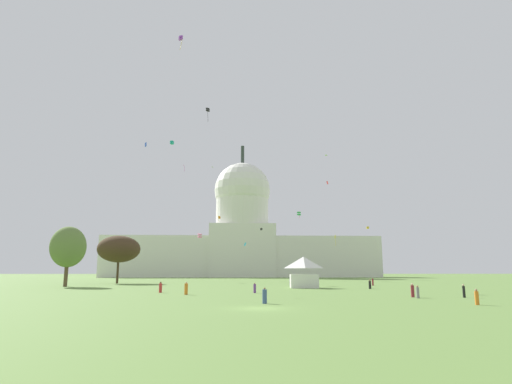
{
  "coord_description": "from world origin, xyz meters",
  "views": [
    {
      "loc": [
        -2.35,
        -38.96,
        3.31
      ],
      "look_at": [
        4.39,
        88.82,
        26.93
      ],
      "focal_mm": 29.91,
      "sensor_mm": 36.0,
      "label": 1
    }
  ],
  "objects_px": {
    "person_red_mid_center": "(161,288)",
    "kite_cyan_low": "(245,244)",
    "person_orange_back_center": "(186,289)",
    "person_grey_near_tree_west": "(418,292)",
    "person_black_near_tree_east": "(370,285)",
    "person_maroon_deep_crowd": "(373,282)",
    "kite_green_mid": "(299,214)",
    "capitol_building": "(242,238)",
    "person_orange_edge_east": "(477,298)",
    "kite_white_high": "(212,167)",
    "kite_pink_low": "(200,236)",
    "kite_orange_mid": "(219,218)",
    "kite_black_high": "(208,110)",
    "person_black_back_left": "(464,291)",
    "person_black_mid_right": "(370,285)",
    "kite_yellow_low": "(335,238)",
    "kite_turquoise_high": "(172,143)",
    "kite_magenta_high": "(184,167)",
    "kite_red_high": "(327,183)",
    "kite_violet_high": "(181,38)",
    "kite_gold_low": "(368,228)",
    "kite_black_mid": "(261,229)",
    "person_purple_lawn_far_right": "(255,288)",
    "person_grey_front_center": "(290,282)",
    "kite_lime_high": "(325,156)",
    "tree_west_near": "(119,249)",
    "person_denim_edge_west": "(265,296)",
    "tree_west_far": "(68,247)",
    "person_maroon_front_right": "(413,291)",
    "kite_blue_mid": "(146,145)"
  },
  "relations": [
    {
      "from": "person_red_mid_center",
      "to": "person_maroon_front_right",
      "type": "bearing_deg",
      "value": 14.26
    },
    {
      "from": "kite_green_mid",
      "to": "kite_pink_low",
      "type": "bearing_deg",
      "value": 161.0
    },
    {
      "from": "kite_black_mid",
      "to": "kite_cyan_low",
      "type": "height_order",
      "value": "kite_black_mid"
    },
    {
      "from": "person_black_back_left",
      "to": "kite_white_high",
      "type": "xyz_separation_m",
      "value": [
        -38.42,
        132.77,
        48.03
      ]
    },
    {
      "from": "kite_yellow_low",
      "to": "kite_gold_low",
      "type": "height_order",
      "value": "kite_gold_low"
    },
    {
      "from": "capitol_building",
      "to": "person_red_mid_center",
      "type": "bearing_deg",
      "value": -95.79
    },
    {
      "from": "person_maroon_deep_crowd",
      "to": "kite_green_mid",
      "type": "distance_m",
      "value": 62.26
    },
    {
      "from": "kite_white_high",
      "to": "person_red_mid_center",
      "type": "bearing_deg",
      "value": 73.97
    },
    {
      "from": "tree_west_near",
      "to": "person_black_back_left",
      "type": "distance_m",
      "value": 85.86
    },
    {
      "from": "kite_turquoise_high",
      "to": "kite_orange_mid",
      "type": "height_order",
      "value": "kite_turquoise_high"
    },
    {
      "from": "kite_red_high",
      "to": "kite_pink_low",
      "type": "height_order",
      "value": "kite_red_high"
    },
    {
      "from": "person_black_mid_right",
      "to": "kite_white_high",
      "type": "distance_m",
      "value": 121.0
    },
    {
      "from": "person_red_mid_center",
      "to": "kite_cyan_low",
      "type": "distance_m",
      "value": 76.41
    },
    {
      "from": "kite_cyan_low",
      "to": "person_grey_front_center",
      "type": "bearing_deg",
      "value": -174.26
    },
    {
      "from": "kite_green_mid",
      "to": "kite_yellow_low",
      "type": "relative_size",
      "value": 0.74
    },
    {
      "from": "person_black_near_tree_east",
      "to": "kite_gold_low",
      "type": "xyz_separation_m",
      "value": [
        16.77,
        52.12,
        15.71
      ]
    },
    {
      "from": "person_red_mid_center",
      "to": "kite_black_mid",
      "type": "height_order",
      "value": "kite_black_mid"
    },
    {
      "from": "kite_white_high",
      "to": "kite_yellow_low",
      "type": "bearing_deg",
      "value": 110.37
    },
    {
      "from": "kite_white_high",
      "to": "kite_gold_low",
      "type": "height_order",
      "value": "kite_white_high"
    },
    {
      "from": "person_orange_edge_east",
      "to": "kite_white_high",
      "type": "distance_m",
      "value": 155.46
    },
    {
      "from": "person_black_mid_right",
      "to": "kite_gold_low",
      "type": "xyz_separation_m",
      "value": [
        16.25,
        50.41,
        15.81
      ]
    },
    {
      "from": "person_grey_near_tree_west",
      "to": "kite_pink_low",
      "type": "relative_size",
      "value": 1.08
    },
    {
      "from": "kite_orange_mid",
      "to": "kite_black_high",
      "type": "bearing_deg",
      "value": 122.31
    },
    {
      "from": "capitol_building",
      "to": "person_grey_near_tree_west",
      "type": "height_order",
      "value": "capitol_building"
    },
    {
      "from": "kite_violet_high",
      "to": "kite_turquoise_high",
      "type": "distance_m",
      "value": 63.89
    },
    {
      "from": "tree_west_far",
      "to": "kite_violet_high",
      "type": "height_order",
      "value": "kite_violet_high"
    },
    {
      "from": "kite_magenta_high",
      "to": "kite_cyan_low",
      "type": "distance_m",
      "value": 48.92
    },
    {
      "from": "kite_red_high",
      "to": "kite_black_high",
      "type": "height_order",
      "value": "kite_black_high"
    },
    {
      "from": "person_black_near_tree_east",
      "to": "person_grey_near_tree_west",
      "type": "distance_m",
      "value": 26.85
    },
    {
      "from": "person_orange_back_center",
      "to": "person_purple_lawn_far_right",
      "type": "xyz_separation_m",
      "value": [
        9.77,
        4.03,
        -0.1
      ]
    },
    {
      "from": "kite_orange_mid",
      "to": "person_black_mid_right",
      "type": "bearing_deg",
      "value": 147.49
    },
    {
      "from": "person_maroon_front_right",
      "to": "kite_blue_mid",
      "type": "bearing_deg",
      "value": -45.13
    },
    {
      "from": "person_black_back_left",
      "to": "kite_cyan_low",
      "type": "xyz_separation_m",
      "value": [
        -24.86,
        88.28,
        11.06
      ]
    },
    {
      "from": "person_grey_near_tree_west",
      "to": "kite_pink_low",
      "type": "xyz_separation_m",
      "value": [
        -32.54,
        76.2,
        12.86
      ]
    },
    {
      "from": "person_black_mid_right",
      "to": "person_red_mid_center",
      "type": "xyz_separation_m",
      "value": [
        -36.65,
        -13.37,
        0.07
      ]
    },
    {
      "from": "person_orange_back_center",
      "to": "person_grey_near_tree_west",
      "type": "height_order",
      "value": "person_orange_back_center"
    },
    {
      "from": "person_black_near_tree_east",
      "to": "kite_magenta_high",
      "type": "bearing_deg",
      "value": -116.16
    },
    {
      "from": "person_black_back_left",
      "to": "kite_green_mid",
      "type": "distance_m",
      "value": 102.79
    },
    {
      "from": "person_grey_front_center",
      "to": "kite_gold_low",
      "type": "relative_size",
      "value": 2.14
    },
    {
      "from": "kite_violet_high",
      "to": "kite_lime_high",
      "type": "height_order",
      "value": "kite_lime_high"
    },
    {
      "from": "person_denim_edge_west",
      "to": "kite_violet_high",
      "type": "bearing_deg",
      "value": -137.42
    },
    {
      "from": "kite_white_high",
      "to": "kite_turquoise_high",
      "type": "xyz_separation_m",
      "value": [
        -11.36,
        -45.96,
        -2.95
      ]
    },
    {
      "from": "kite_magenta_high",
      "to": "kite_white_high",
      "type": "relative_size",
      "value": 2.82
    },
    {
      "from": "person_red_mid_center",
      "to": "person_maroon_front_right",
      "type": "relative_size",
      "value": 0.96
    },
    {
      "from": "capitol_building",
      "to": "person_black_near_tree_east",
      "type": "relative_size",
      "value": 80.86
    },
    {
      "from": "person_maroon_deep_crowd",
      "to": "kite_turquoise_high",
      "type": "height_order",
      "value": "kite_turquoise_high"
    },
    {
      "from": "person_black_near_tree_east",
      "to": "person_maroon_deep_crowd",
      "type": "bearing_deg",
      "value": -162.67
    },
    {
      "from": "person_orange_edge_east",
      "to": "kite_black_high",
      "type": "xyz_separation_m",
      "value": [
        -30.91,
        64.51,
        43.97
      ]
    },
    {
      "from": "person_orange_edge_east",
      "to": "kite_white_high",
      "type": "height_order",
      "value": "kite_white_high"
    },
    {
      "from": "person_orange_edge_east",
      "to": "person_purple_lawn_far_right",
      "type": "distance_m",
      "value": 31.3
    }
  ]
}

